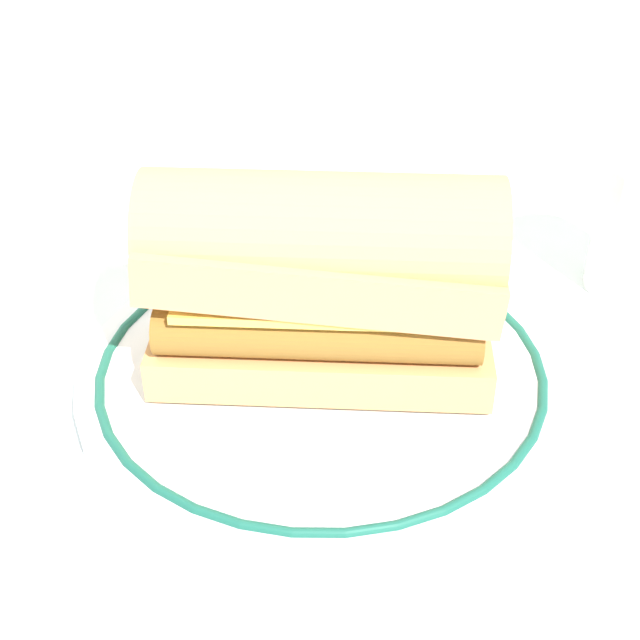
% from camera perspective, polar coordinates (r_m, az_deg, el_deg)
% --- Properties ---
extents(ground_plane, '(1.50, 1.50, 0.00)m').
position_cam_1_polar(ground_plane, '(0.56, -2.80, -4.38)').
color(ground_plane, silver).
extents(plate, '(0.30, 0.30, 0.01)m').
position_cam_1_polar(plate, '(0.57, 0.00, -3.08)').
color(plate, white).
rests_on(plate, ground_plane).
extents(sausage_sandwich, '(0.22, 0.15, 0.12)m').
position_cam_1_polar(sausage_sandwich, '(0.52, 0.00, 2.92)').
color(sausage_sandwich, tan).
rests_on(sausage_sandwich, plate).
extents(drinking_glass, '(0.06, 0.06, 0.09)m').
position_cam_1_polar(drinking_glass, '(0.67, 19.01, 4.91)').
color(drinking_glass, silver).
rests_on(drinking_glass, ground_plane).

